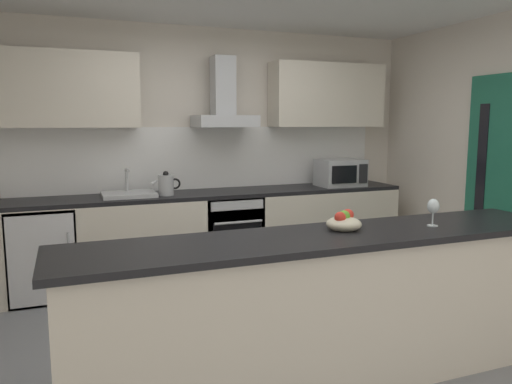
{
  "coord_description": "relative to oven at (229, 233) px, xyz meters",
  "views": [
    {
      "loc": [
        -1.42,
        -3.17,
        1.61
      ],
      "look_at": [
        0.01,
        0.51,
        1.05
      ],
      "focal_mm": 34.62,
      "sensor_mm": 36.0,
      "label": 1
    }
  ],
  "objects": [
    {
      "name": "side_door",
      "position": [
        2.19,
        -1.43,
        0.57
      ],
      "size": [
        0.08,
        0.85,
        2.05
      ],
      "color": "#1E664C",
      "rests_on": "ground"
    },
    {
      "name": "kettle",
      "position": [
        -0.65,
        -0.03,
        0.55
      ],
      "size": [
        0.29,
        0.15,
        0.24
      ],
      "color": "#B7BABC",
      "rests_on": "counter_back"
    },
    {
      "name": "counter_island",
      "position": [
        -0.1,
        -2.28,
        0.02
      ],
      "size": [
        3.23,
        0.64,
        0.95
      ],
      "color": "beige",
      "rests_on": "ground"
    },
    {
      "name": "microwave",
      "position": [
        1.31,
        -0.03,
        0.59
      ],
      "size": [
        0.5,
        0.38,
        0.3
      ],
      "color": "#B7BABC",
      "rests_on": "counter_back"
    },
    {
      "name": "range_hood",
      "position": [
        0.0,
        0.13,
        1.33
      ],
      "size": [
        0.62,
        0.45,
        0.72
      ],
      "color": "#B7BABC"
    },
    {
      "name": "upper_cabinets",
      "position": [
        -0.14,
        0.18,
        1.45
      ],
      "size": [
        4.08,
        0.32,
        0.7
      ],
      "color": "beige"
    },
    {
      "name": "wine_glass",
      "position": [
        0.63,
        -2.32,
        0.61
      ],
      "size": [
        0.08,
        0.08,
        0.18
      ],
      "color": "silver",
      "rests_on": "counter_island"
    },
    {
      "name": "oven",
      "position": [
        0.0,
        0.0,
        0.0
      ],
      "size": [
        0.6,
        0.62,
        0.8
      ],
      "color": "slate",
      "rests_on": "ground"
    },
    {
      "name": "refrigerator",
      "position": [
        -1.79,
        -0.0,
        -0.03
      ],
      "size": [
        0.58,
        0.6,
        0.85
      ],
      "color": "white",
      "rests_on": "ground"
    },
    {
      "name": "sink",
      "position": [
        -1.0,
        0.01,
        0.47
      ],
      "size": [
        0.5,
        0.4,
        0.26
      ],
      "color": "silver",
      "rests_on": "counter_back"
    },
    {
      "name": "backsplash_tile",
      "position": [
        -0.14,
        0.33,
        0.77
      ],
      "size": [
        4.0,
        0.02,
        0.66
      ],
      "primitive_type": "cube",
      "color": "white"
    },
    {
      "name": "wall_back",
      "position": [
        -0.14,
        0.41,
        0.84
      ],
      "size": [
        5.7,
        0.12,
        2.6
      ],
      "primitive_type": "cube",
      "color": "silver",
      "rests_on": "ground"
    },
    {
      "name": "counter_back",
      "position": [
        -0.14,
        0.03,
        -0.01
      ],
      "size": [
        4.14,
        0.6,
        0.9
      ],
      "color": "beige",
      "rests_on": "ground"
    },
    {
      "name": "ground",
      "position": [
        -0.14,
        -1.64,
        -0.47
      ],
      "size": [
        5.7,
        4.97,
        0.02
      ],
      "primitive_type": "cube",
      "color": "gray"
    },
    {
      "name": "fruit_bowl",
      "position": [
        0.04,
        -2.2,
        0.53
      ],
      "size": [
        0.22,
        0.22,
        0.13
      ],
      "color": "beige",
      "rests_on": "counter_island"
    }
  ]
}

